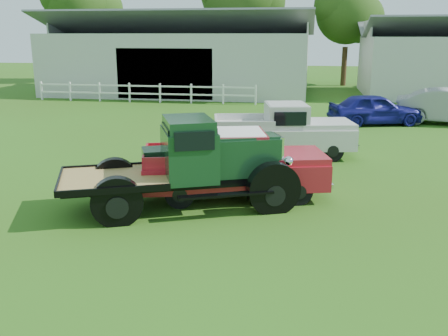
% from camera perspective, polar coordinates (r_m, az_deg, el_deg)
% --- Properties ---
extents(ground, '(120.00, 120.00, 0.00)m').
position_cam_1_polar(ground, '(11.23, -2.03, -6.71)').
color(ground, '#305013').
extents(shed_left, '(18.80, 10.20, 5.60)m').
position_cam_1_polar(shed_left, '(37.37, -4.75, 12.92)').
color(shed_left, '#A4A498').
rests_on(shed_left, ground).
extents(fence_rail, '(14.20, 0.16, 1.20)m').
position_cam_1_polar(fence_rail, '(32.06, -9.05, 8.49)').
color(fence_rail, white).
rests_on(fence_rail, ground).
extents(tree_a, '(6.30, 6.30, 10.50)m').
position_cam_1_polar(tree_a, '(47.68, -16.09, 15.80)').
color(tree_a, '#2D5616').
rests_on(tree_a, ground).
extents(tree_b, '(6.90, 6.90, 11.50)m').
position_cam_1_polar(tree_b, '(44.67, 1.69, 17.09)').
color(tree_b, '#2D5616').
rests_on(tree_b, ground).
extents(tree_c, '(5.40, 5.40, 9.00)m').
position_cam_1_polar(tree_c, '(43.32, 13.80, 15.09)').
color(tree_c, '#2D5616').
rests_on(tree_c, ground).
extents(vintage_flatbed, '(6.04, 4.22, 2.23)m').
position_cam_1_polar(vintage_flatbed, '(12.21, -4.53, 0.54)').
color(vintage_flatbed, '#163A20').
rests_on(vintage_flatbed, ground).
extents(red_pickup, '(5.18, 3.01, 1.78)m').
position_cam_1_polar(red_pickup, '(12.99, 1.21, 0.45)').
color(red_pickup, '#AD1927').
rests_on(red_pickup, ground).
extents(white_pickup, '(5.26, 2.89, 1.83)m').
position_cam_1_polar(white_pickup, '(17.50, 6.75, 4.24)').
color(white_pickup, beige).
rests_on(white_pickup, ground).
extents(misc_car_blue, '(4.62, 2.83, 1.47)m').
position_cam_1_polar(misc_car_blue, '(24.79, 16.86, 6.46)').
color(misc_car_blue, navy).
rests_on(misc_car_blue, ground).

